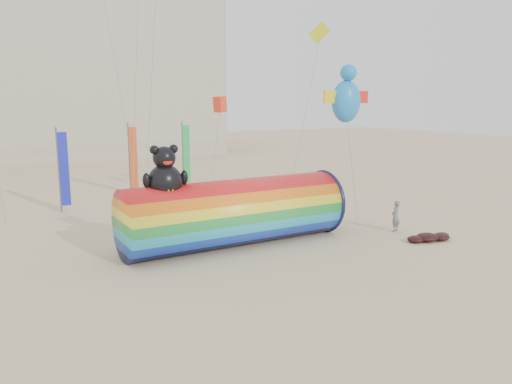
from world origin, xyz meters
TOP-DOWN VIEW (x-y plane):
  - ground at (0.00, 0.00)m, footprint 160.00×160.00m
  - windsock_assembly at (-0.76, 1.32)m, footprint 10.80×3.29m
  - kite_handler at (7.60, -0.80)m, footprint 0.69×0.57m
  - fabric_bundle at (7.75, -2.92)m, footprint 2.62×1.35m
  - festival_banners at (-1.28, 15.68)m, footprint 10.51×4.54m

SIDE VIEW (x-z plane):
  - ground at x=0.00m, z-range 0.00..0.00m
  - fabric_bundle at x=7.75m, z-range -0.03..0.37m
  - kite_handler at x=7.60m, z-range 0.00..1.63m
  - windsock_assembly at x=-0.76m, z-range -0.84..4.14m
  - festival_banners at x=-1.28m, z-range 0.04..5.24m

